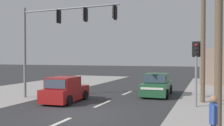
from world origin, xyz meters
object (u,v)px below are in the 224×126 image
traffic_signal_mast (54,31)px  hatchback_oncoming_near (65,90)px  utility_pole_midground_right (203,20)px  sedan_receding_far (157,86)px  pedestal_signal_right_kerb (196,63)px  pedestrian_at_kerb (213,120)px

traffic_signal_mast → hatchback_oncoming_near: size_ratio=1.86×
utility_pole_midground_right → sedan_receding_far: utility_pole_midground_right is taller
traffic_signal_mast → pedestal_signal_right_kerb: traffic_signal_mast is taller
pedestal_signal_right_kerb → sedan_receding_far: bearing=127.4°
pedestal_signal_right_kerb → hatchback_oncoming_near: size_ratio=0.96×
pedestrian_at_kerb → hatchback_oncoming_near: bearing=144.4°
utility_pole_midground_right → pedestrian_at_kerb: utility_pole_midground_right is taller
utility_pole_midground_right → pedestal_signal_right_kerb: size_ratio=2.62×
traffic_signal_mast → pedestrian_at_kerb: (9.27, -6.38, -3.43)m
pedestal_signal_right_kerb → hatchback_oncoming_near: pedestal_signal_right_kerb is taller
pedestal_signal_right_kerb → sedan_receding_far: pedestal_signal_right_kerb is taller
sedan_receding_far → pedestrian_at_kerb: 11.18m
utility_pole_midground_right → pedestal_signal_right_kerb: utility_pole_midground_right is taller
utility_pole_midground_right → hatchback_oncoming_near: utility_pole_midground_right is taller
traffic_signal_mast → pedestal_signal_right_kerb: 8.75m
sedan_receding_far → traffic_signal_mast: bearing=-143.6°
pedestal_signal_right_kerb → pedestrian_at_kerb: pedestal_signal_right_kerb is taller
hatchback_oncoming_near → traffic_signal_mast: bearing=155.3°
utility_pole_midground_right → traffic_signal_mast: size_ratio=1.36×
utility_pole_midground_right → traffic_signal_mast: bearing=-166.1°
traffic_signal_mast → pedestrian_at_kerb: size_ratio=4.22×
sedan_receding_far → pedestal_signal_right_kerb: bearing=-52.6°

